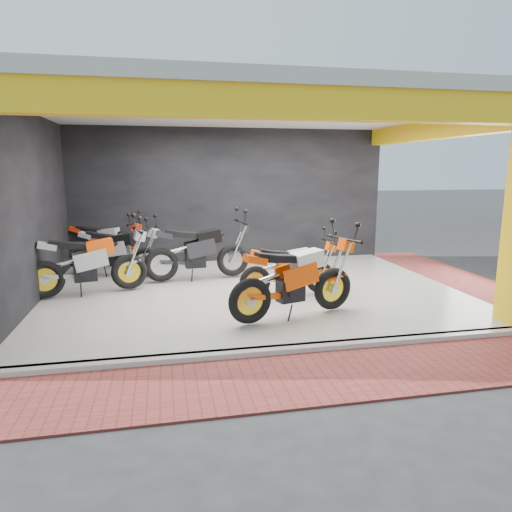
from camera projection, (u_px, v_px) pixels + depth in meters
The scene contains 16 objects.
ground at pixel (277, 328), 7.27m from camera, with size 80.00×80.00×0.00m, color #2D2D30.
showroom_floor at pixel (253, 292), 9.19m from camera, with size 8.00×6.00×0.10m, color beige.
showroom_ceiling at pixel (253, 108), 8.51m from camera, with size 8.40×6.40×0.20m, color beige.
back_wall at pixel (230, 197), 11.84m from camera, with size 8.20×0.20×3.50m, color black.
left_wall at pixel (26, 211), 8.05m from camera, with size 0.20×6.20×3.50m, color black.
header_beam_front at pixel (299, 103), 5.68m from camera, with size 8.40×0.30×0.40m, color yellow.
header_beam_right at pixel (444, 128), 9.35m from camera, with size 0.30×6.40×0.40m, color yellow.
floor_kerb at pixel (295, 349), 6.28m from camera, with size 8.00×0.20×0.10m, color beige.
paver_front at pixel (314, 377), 5.54m from camera, with size 9.00×1.40×0.03m, color #993B32.
paver_right at pixel (464, 282), 10.14m from camera, with size 1.40×7.00×0.03m, color #993B32.
moto_hero at pixel (333, 268), 7.68m from camera, with size 2.43×0.90×1.48m, color #FF4E0A, non-canonical shape.
moto_row_a at pixel (321, 263), 8.74m from camera, with size 2.00×0.74×1.22m, color #FF590A, non-canonical shape.
moto_row_b at pixel (233, 245), 10.05m from camera, with size 2.42×0.90×1.48m, color black, non-canonical shape.
moto_row_c at pixel (128, 255), 8.98m from camera, with size 2.36×0.87×1.44m, color #A7ABAF, non-canonical shape.
moto_row_d at pixel (144, 248), 10.08m from camera, with size 2.17×0.80×1.33m, color #A3A5AB, non-canonical shape.
moto_row_e at pixel (128, 241), 10.95m from camera, with size 2.17×0.80×1.33m, color #FE350A, non-canonical shape.
Camera 1 is at (-1.72, -6.71, 2.52)m, focal length 32.00 mm.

